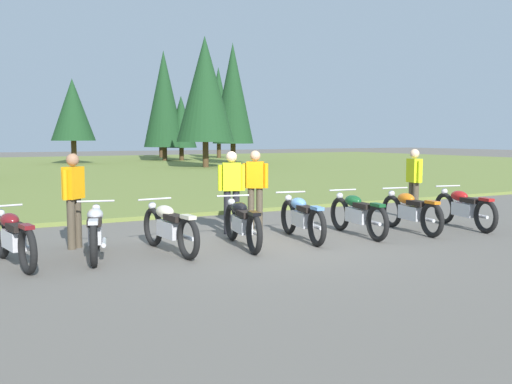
# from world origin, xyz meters

# --- Properties ---
(ground_plane) EXTENTS (140.00, 140.00, 0.00)m
(ground_plane) POSITION_xyz_m (0.00, 0.00, 0.00)
(ground_plane) COLOR #605B54
(grass_moorland) EXTENTS (80.00, 44.00, 0.10)m
(grass_moorland) POSITION_xyz_m (0.00, 25.97, 0.05)
(grass_moorland) COLOR olive
(grass_moorland) RESTS_ON ground
(forest_treeline) EXTENTS (36.16, 26.20, 8.74)m
(forest_treeline) POSITION_xyz_m (4.90, 29.33, 4.66)
(forest_treeline) COLOR #47331E
(forest_treeline) RESTS_ON ground
(motorcycle_maroon) EXTENTS (0.67, 2.09, 0.88)m
(motorcycle_maroon) POSITION_xyz_m (-4.38, 0.26, 0.44)
(motorcycle_maroon) COLOR black
(motorcycle_maroon) RESTS_ON ground
(motorcycle_silver) EXTENTS (0.78, 2.06, 0.88)m
(motorcycle_silver) POSITION_xyz_m (-3.15, 0.26, 0.44)
(motorcycle_silver) COLOR black
(motorcycle_silver) RESTS_ON ground
(motorcycle_cream) EXTENTS (0.62, 2.10, 0.88)m
(motorcycle_cream) POSITION_xyz_m (-1.95, 0.09, 0.44)
(motorcycle_cream) COLOR black
(motorcycle_cream) RESTS_ON ground
(motorcycle_black) EXTENTS (0.66, 2.08, 0.88)m
(motorcycle_black) POSITION_xyz_m (-0.63, -0.05, 0.44)
(motorcycle_black) COLOR black
(motorcycle_black) RESTS_ON ground
(motorcycle_sky_blue) EXTENTS (0.66, 2.08, 0.88)m
(motorcycle_sky_blue) POSITION_xyz_m (0.69, 0.04, 0.44)
(motorcycle_sky_blue) COLOR black
(motorcycle_sky_blue) RESTS_ON ground
(motorcycle_british_green) EXTENTS (0.62, 2.10, 0.88)m
(motorcycle_british_green) POSITION_xyz_m (1.92, -0.09, 0.44)
(motorcycle_british_green) COLOR black
(motorcycle_british_green) RESTS_ON ground
(motorcycle_orange) EXTENTS (0.62, 2.09, 0.88)m
(motorcycle_orange) POSITION_xyz_m (3.16, -0.26, 0.44)
(motorcycle_orange) COLOR black
(motorcycle_orange) RESTS_ON ground
(motorcycle_red) EXTENTS (0.69, 2.08, 0.88)m
(motorcycle_red) POSITION_xyz_m (4.54, -0.42, 0.44)
(motorcycle_red) COLOR black
(motorcycle_red) RESTS_ON ground
(rider_in_hivis_vest) EXTENTS (0.43, 0.41, 1.67)m
(rider_in_hivis_vest) POSITION_xyz_m (-3.29, 1.23, 0.95)
(rider_in_hivis_vest) COLOR #4C4233
(rider_in_hivis_vest) RESTS_ON ground
(rider_near_row_end) EXTENTS (0.52, 0.33, 1.67)m
(rider_near_row_end) POSITION_xyz_m (-0.19, 1.28, 0.95)
(rider_near_row_end) COLOR black
(rider_near_row_end) RESTS_ON ground
(rider_with_back_turned) EXTENTS (0.47, 0.38, 1.67)m
(rider_with_back_turned) POSITION_xyz_m (0.52, 1.58, 0.95)
(rider_with_back_turned) COLOR #4C4233
(rider_with_back_turned) RESTS_ON ground
(rider_checking_bike) EXTENTS (0.29, 0.54, 1.67)m
(rider_checking_bike) POSITION_xyz_m (4.57, 1.13, 0.95)
(rider_checking_bike) COLOR #4C4233
(rider_checking_bike) RESTS_ON ground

